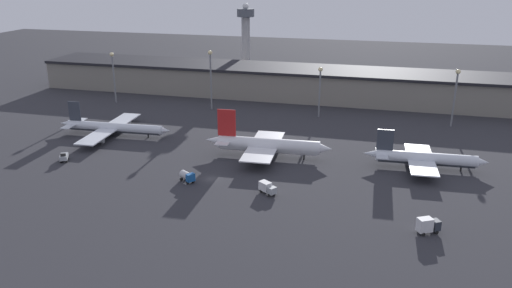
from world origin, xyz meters
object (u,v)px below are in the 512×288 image
(airplane_2, at_px, (424,159))
(service_vehicle_3, at_px, (64,157))
(service_vehicle_0, at_px, (187,176))
(airplane_0, at_px, (113,128))
(service_vehicle_2, at_px, (428,225))
(service_vehicle_1, at_px, (267,188))
(airplane_1, at_px, (267,145))
(control_tower, at_px, (246,36))

(airplane_2, relative_size, service_vehicle_3, 7.24)
(service_vehicle_3, bearing_deg, service_vehicle_0, 54.92)
(airplane_0, relative_size, service_vehicle_2, 7.57)
(service_vehicle_0, relative_size, service_vehicle_2, 0.93)
(service_vehicle_2, distance_m, service_vehicle_3, 109.23)
(airplane_2, xyz_separation_m, service_vehicle_1, (-41.65, -29.13, -1.41))
(service_vehicle_1, bearing_deg, service_vehicle_0, -149.58)
(airplane_2, bearing_deg, service_vehicle_0, -160.34)
(service_vehicle_0, relative_size, service_vehicle_3, 1.04)
(airplane_1, xyz_separation_m, control_tower, (-38.08, 110.84, 19.41))
(service_vehicle_0, bearing_deg, service_vehicle_2, 21.87)
(service_vehicle_0, height_order, service_vehicle_3, service_vehicle_0)
(airplane_0, height_order, service_vehicle_2, airplane_0)
(airplane_1, xyz_separation_m, airplane_2, (48.09, 2.07, -0.65))
(service_vehicle_2, bearing_deg, service_vehicle_0, 138.97)
(airplane_1, xyz_separation_m, service_vehicle_1, (6.44, -27.05, -2.06))
(airplane_0, distance_m, service_vehicle_1, 73.52)
(airplane_0, height_order, service_vehicle_1, airplane_0)
(service_vehicle_2, height_order, control_tower, control_tower)
(airplane_2, bearing_deg, service_vehicle_2, -94.77)
(airplane_0, bearing_deg, control_tower, 75.83)
(airplane_0, xyz_separation_m, service_vehicle_3, (-2.07, -26.69, -1.57))
(airplane_2, relative_size, service_vehicle_1, 6.65)
(airplane_0, relative_size, airplane_2, 1.17)
(service_vehicle_1, xyz_separation_m, control_tower, (-44.52, 137.89, 21.47))
(service_vehicle_0, distance_m, service_vehicle_1, 23.82)
(service_vehicle_2, bearing_deg, control_tower, 90.33)
(airplane_1, xyz_separation_m, service_vehicle_3, (-60.84, -19.80, -2.50))
(service_vehicle_0, xyz_separation_m, service_vehicle_3, (-43.54, 5.31, -0.38))
(airplane_0, distance_m, service_vehicle_2, 114.88)
(service_vehicle_0, distance_m, service_vehicle_2, 65.46)
(airplane_2, relative_size, control_tower, 0.92)
(control_tower, bearing_deg, airplane_0, -101.26)
(service_vehicle_2, bearing_deg, airplane_1, 111.31)
(airplane_1, bearing_deg, control_tower, 106.04)
(airplane_0, bearing_deg, service_vehicle_0, -40.58)
(service_vehicle_1, bearing_deg, service_vehicle_3, -151.07)
(airplane_2, height_order, service_vehicle_1, airplane_2)
(service_vehicle_0, xyz_separation_m, control_tower, (-20.78, 135.96, 21.53))
(airplane_1, height_order, service_vehicle_3, airplane_1)
(service_vehicle_1, relative_size, service_vehicle_2, 0.97)
(service_vehicle_0, height_order, control_tower, control_tower)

